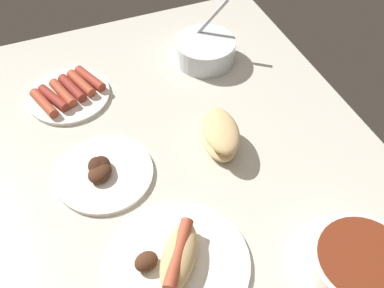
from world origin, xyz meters
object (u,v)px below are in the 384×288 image
at_px(plate_hotdog_assembled, 178,260).
at_px(bowl_coleslaw, 205,49).
at_px(bread_stack, 220,134).
at_px(plate_sausages, 68,93).
at_px(bowl_chili, 361,264).
at_px(plate_grilled_meat, 103,172).

height_order(plate_hotdog_assembled, bowl_coleslaw, bowl_coleslaw).
bearing_deg(bread_stack, plate_sausages, 44.83).
bearing_deg(plate_hotdog_assembled, bread_stack, -38.65).
bearing_deg(plate_hotdog_assembled, bowl_chili, -114.35).
distance_m(plate_hotdog_assembled, bread_stack, 0.30).
xyz_separation_m(plate_hotdog_assembled, bowl_chili, (-0.13, -0.29, 0.01)).
relative_size(plate_sausages, bowl_coleslaw, 1.26).
height_order(plate_hotdog_assembled, plate_sausages, plate_hotdog_assembled).
relative_size(plate_hotdog_assembled, plate_grilled_meat, 1.25).
distance_m(bowl_chili, plate_sausages, 0.76).
height_order(bowl_chili, bread_stack, bread_stack).
height_order(plate_sausages, bowl_coleslaw, bowl_coleslaw).
bearing_deg(bowl_coleslaw, bread_stack, 163.01).
bearing_deg(bowl_chili, plate_grilled_meat, 43.97).
xyz_separation_m(bowl_chili, bowl_coleslaw, (0.66, 0.02, 0.00)).
xyz_separation_m(plate_hotdog_assembled, plate_grilled_meat, (0.25, 0.08, -0.01)).
bearing_deg(bread_stack, bowl_chili, -163.97).
xyz_separation_m(plate_hotdog_assembled, plate_sausages, (0.52, 0.09, -0.00)).
bearing_deg(plate_sausages, bread_stack, -135.17).
xyz_separation_m(bowl_chili, plate_sausages, (0.65, 0.39, -0.02)).
bearing_deg(plate_sausages, plate_grilled_meat, -175.93).
xyz_separation_m(bowl_coleslaw, bread_stack, (-0.29, 0.09, 0.00)).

